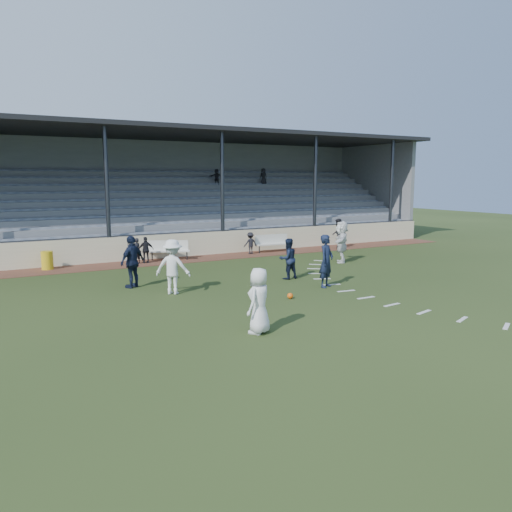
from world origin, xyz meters
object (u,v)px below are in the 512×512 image
at_px(bench_left, 169,248).
at_px(bench_right, 272,242).
at_px(football, 290,296).
at_px(player_navy_lead, 326,261).
at_px(player_white_lead, 259,301).
at_px(official, 338,233).
at_px(trash_bin, 47,260).

relative_size(bench_left, bench_right, 0.99).
distance_m(football, player_navy_lead, 2.50).
distance_m(player_white_lead, official, 16.71).
relative_size(bench_right, football, 10.21).
bearing_deg(bench_right, bench_left, -179.58).
bearing_deg(official, bench_right, -52.69).
height_order(bench_right, trash_bin, bench_right).
xyz_separation_m(bench_right, player_navy_lead, (-2.83, -8.68, 0.39)).
distance_m(bench_left, official, 9.96).
bearing_deg(trash_bin, player_white_lead, -73.46).
xyz_separation_m(player_navy_lead, official, (6.91, 8.14, -0.10)).
xyz_separation_m(football, player_navy_lead, (2.15, 0.91, 0.88)).
relative_size(trash_bin, official, 0.47).
relative_size(player_white_lead, player_navy_lead, 0.88).
relative_size(bench_right, player_navy_lead, 1.03).
relative_size(football, official, 0.12).
height_order(bench_right, football, bench_right).
bearing_deg(player_white_lead, trash_bin, -106.83).
relative_size(trash_bin, player_white_lead, 0.47).
relative_size(bench_right, trash_bin, 2.50).
height_order(bench_left, player_navy_lead, player_navy_lead).
bearing_deg(bench_left, bench_right, 22.50).
bearing_deg(player_navy_lead, official, 20.43).
xyz_separation_m(football, official, (9.07, 9.06, 0.77)).
height_order(trash_bin, official, official).
height_order(player_white_lead, official, official).
height_order(bench_left, trash_bin, bench_left).
bearing_deg(bench_left, football, -60.98).
bearing_deg(trash_bin, football, -56.44).
distance_m(trash_bin, player_navy_lead, 12.31).
xyz_separation_m(trash_bin, football, (6.44, -9.71, -0.32)).
xyz_separation_m(bench_left, football, (0.86, -9.74, -0.49)).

